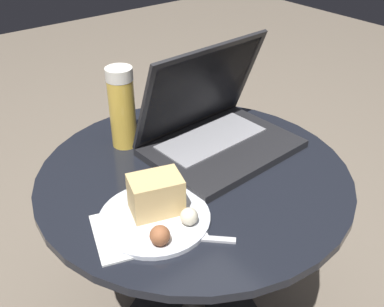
{
  "coord_description": "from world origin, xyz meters",
  "views": [
    {
      "loc": [
        -0.49,
        -0.62,
        1.09
      ],
      "look_at": [
        -0.03,
        -0.03,
        0.61
      ],
      "focal_mm": 42.0,
      "sensor_mm": 36.0,
      "label": 1
    }
  ],
  "objects": [
    {
      "name": "fork",
      "position": [
        -0.15,
        -0.14,
        0.54
      ],
      "size": [
        0.14,
        0.13,
        0.0
      ],
      "color": "silver",
      "rests_on": "table"
    },
    {
      "name": "laptop",
      "position": [
        0.1,
        0.05,
        0.59
      ],
      "size": [
        0.34,
        0.26,
        0.24
      ],
      "color": "#232326",
      "rests_on": "table"
    },
    {
      "name": "snack_plate",
      "position": [
        -0.15,
        -0.08,
        0.56
      ],
      "size": [
        0.21,
        0.21,
        0.08
      ],
      "color": "silver",
      "rests_on": "table"
    },
    {
      "name": "napkin",
      "position": [
        -0.18,
        -0.09,
        0.54
      ],
      "size": [
        0.22,
        0.19,
        0.0
      ],
      "color": "white",
      "rests_on": "table"
    },
    {
      "name": "table",
      "position": [
        0.0,
        0.0,
        0.39
      ],
      "size": [
        0.67,
        0.67,
        0.54
      ],
      "color": "black",
      "rests_on": "ground_plane"
    },
    {
      "name": "beer_glass",
      "position": [
        -0.06,
        0.19,
        0.63
      ],
      "size": [
        0.06,
        0.06,
        0.19
      ],
      "color": "gold",
      "rests_on": "table"
    }
  ]
}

